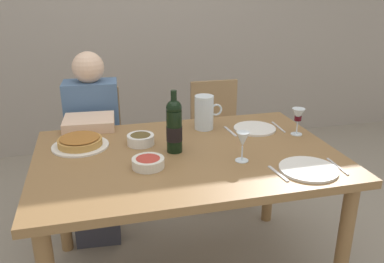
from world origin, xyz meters
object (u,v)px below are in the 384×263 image
at_px(wine_glass_left_diner, 298,116).
at_px(dinner_plate_right_setting, 308,169).
at_px(dining_table, 187,169).
at_px(wine_bottle, 174,126).
at_px(baked_tart, 80,142).
at_px(dinner_plate_left_setting, 255,129).
at_px(water_pitcher, 204,114).
at_px(olive_bowl, 141,139).
at_px(salad_bowl, 148,162).
at_px(chair_left, 96,143).
at_px(wine_glass_right_diner, 243,141).
at_px(diner_left, 93,140).
at_px(chair_right, 217,132).

bearing_deg(wine_glass_left_diner, dinner_plate_right_setting, -111.42).
bearing_deg(dinner_plate_right_setting, dining_table, 145.89).
distance_m(dining_table, wine_bottle, 0.24).
relative_size(baked_tart, dinner_plate_left_setting, 1.20).
distance_m(dining_table, water_pitcher, 0.41).
distance_m(baked_tart, olive_bowl, 0.31).
bearing_deg(dinner_plate_right_setting, water_pitcher, 115.46).
bearing_deg(salad_bowl, water_pitcher, 47.90).
height_order(wine_bottle, chair_left, wine_bottle).
bearing_deg(wine_glass_right_diner, chair_left, 122.45).
distance_m(diner_left, chair_right, 0.95).
xyz_separation_m(salad_bowl, wine_glass_left_diner, (0.87, 0.21, 0.08)).
relative_size(dinner_plate_left_setting, chair_right, 0.28).
relative_size(water_pitcher, diner_left, 0.17).
height_order(wine_bottle, wine_glass_right_diner, wine_bottle).
bearing_deg(wine_glass_right_diner, dinner_plate_left_setting, 59.49).
relative_size(dining_table, chair_left, 1.72).
xyz_separation_m(dining_table, chair_right, (0.45, 0.90, -0.17)).
distance_m(salad_bowl, olive_bowl, 0.29).
height_order(wine_glass_left_diner, wine_glass_right_diner, wine_glass_left_diner).
bearing_deg(salad_bowl, dining_table, 28.63).
xyz_separation_m(water_pitcher, olive_bowl, (-0.39, -0.15, -0.06)).
distance_m(olive_bowl, chair_right, 1.03).
relative_size(dinner_plate_right_setting, chair_left, 0.31).
xyz_separation_m(wine_bottle, water_pitcher, (0.24, 0.29, -0.05)).
xyz_separation_m(dining_table, chair_left, (-0.44, 0.90, -0.17)).
bearing_deg(chair_left, dining_table, 120.41).
height_order(baked_tart, salad_bowl, baked_tart).
xyz_separation_m(water_pitcher, diner_left, (-0.64, 0.35, -0.23)).
xyz_separation_m(wine_glass_right_diner, chair_right, (0.22, 1.06, -0.37)).
bearing_deg(chair_left, dinner_plate_right_setting, 131.30).
height_order(dining_table, wine_bottle, wine_bottle).
height_order(salad_bowl, olive_bowl, olive_bowl).
xyz_separation_m(salad_bowl, diner_left, (-0.24, 0.78, -0.17)).
height_order(dinner_plate_left_setting, dinner_plate_right_setting, same).
bearing_deg(olive_bowl, wine_glass_left_diner, -4.75).
bearing_deg(dinner_plate_right_setting, olive_bowl, 144.45).
relative_size(baked_tart, olive_bowl, 2.04).
height_order(wine_bottle, salad_bowl, wine_bottle).
distance_m(olive_bowl, wine_glass_right_diner, 0.55).
relative_size(olive_bowl, dinner_plate_left_setting, 0.59).
distance_m(dining_table, olive_bowl, 0.30).
bearing_deg(wine_bottle, dinner_plate_left_setting, 20.72).
xyz_separation_m(wine_bottle, wine_glass_right_diner, (0.29, -0.19, -0.03)).
bearing_deg(wine_bottle, chair_left, 113.95).
xyz_separation_m(wine_glass_right_diner, dinner_plate_right_setting, (0.26, -0.17, -0.10)).
bearing_deg(wine_glass_left_diner, olive_bowl, 175.25).
relative_size(water_pitcher, olive_bowl, 1.38).
bearing_deg(salad_bowl, wine_glass_left_diner, 13.81).
height_order(dining_table, diner_left, diner_left).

